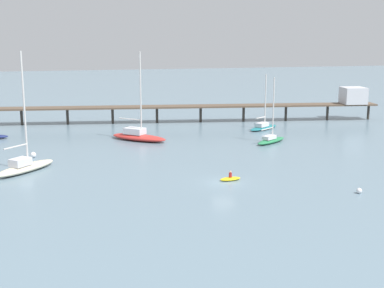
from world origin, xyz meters
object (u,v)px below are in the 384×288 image
at_px(sailboat_red, 138,135).
at_px(mooring_buoy_near, 359,191).
at_px(sailboat_cream, 25,165).
at_px(mooring_buoy_outer, 33,155).
at_px(pier, 231,103).
at_px(sailboat_teal, 263,126).
at_px(sailboat_green, 271,139).
at_px(dinghy_yellow, 230,178).

xyz_separation_m(sailboat_red, mooring_buoy_near, (18.85, -34.23, -0.53)).
relative_size(sailboat_cream, mooring_buoy_outer, 18.57).
xyz_separation_m(pier, sailboat_cream, (-36.68, -30.31, -2.83)).
relative_size(sailboat_teal, mooring_buoy_outer, 12.30).
relative_size(sailboat_green, mooring_buoy_outer, 12.79).
bearing_deg(mooring_buoy_outer, sailboat_cream, -94.97).
bearing_deg(sailboat_cream, mooring_buoy_outer, 85.03).
distance_m(pier, mooring_buoy_outer, 42.68).
height_order(sailboat_green, sailboat_cream, sailboat_cream).
distance_m(sailboat_teal, sailboat_green, 12.15).
bearing_deg(sailboat_red, mooring_buoy_near, -61.16).
distance_m(sailboat_green, sailboat_cream, 37.46).
bearing_deg(sailboat_teal, mooring_buoy_near, -96.38).
height_order(pier, mooring_buoy_near, pier).
xyz_separation_m(sailboat_red, mooring_buoy_outer, (-15.78, -8.51, -0.44)).
bearing_deg(sailboat_cream, pier, 39.57).
bearing_deg(sailboat_teal, dinghy_yellow, -117.79).
bearing_deg(sailboat_green, mooring_buoy_near, -92.18).
distance_m(sailboat_teal, mooring_buoy_near, 39.11).
bearing_deg(sailboat_teal, sailboat_cream, -152.33).
height_order(sailboat_red, sailboat_cream, sailboat_cream).
xyz_separation_m(sailboat_green, sailboat_cream, (-36.34, -9.10, 0.18)).
bearing_deg(mooring_buoy_outer, pier, 32.17).
bearing_deg(dinghy_yellow, mooring_buoy_outer, 142.67).
xyz_separation_m(sailboat_green, mooring_buoy_near, (-1.03, -27.18, -0.35)).
height_order(sailboat_red, mooring_buoy_outer, sailboat_red).
height_order(dinghy_yellow, mooring_buoy_near, dinghy_yellow).
distance_m(sailboat_red, dinghy_yellow, 26.90).
height_order(sailboat_teal, dinghy_yellow, sailboat_teal).
xyz_separation_m(pier, dinghy_yellow, (-13.15, -40.10, -3.45)).
bearing_deg(sailboat_red, sailboat_green, -19.53).
bearing_deg(sailboat_cream, dinghy_yellow, -22.58).
bearing_deg(sailboat_cream, sailboat_teal, 27.67).
relative_size(pier, sailboat_cream, 5.83).
distance_m(sailboat_teal, dinghy_yellow, 34.57).
xyz_separation_m(pier, mooring_buoy_outer, (-36.02, -22.66, -3.26)).
bearing_deg(pier, sailboat_green, -90.94).
bearing_deg(mooring_buoy_near, sailboat_teal, 83.62).
relative_size(pier, sailboat_red, 6.11).
xyz_separation_m(sailboat_cream, mooring_buoy_outer, (0.67, 7.65, -0.44)).
xyz_separation_m(sailboat_red, sailboat_teal, (23.20, 4.63, -0.25)).
relative_size(pier, dinghy_yellow, 31.83).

